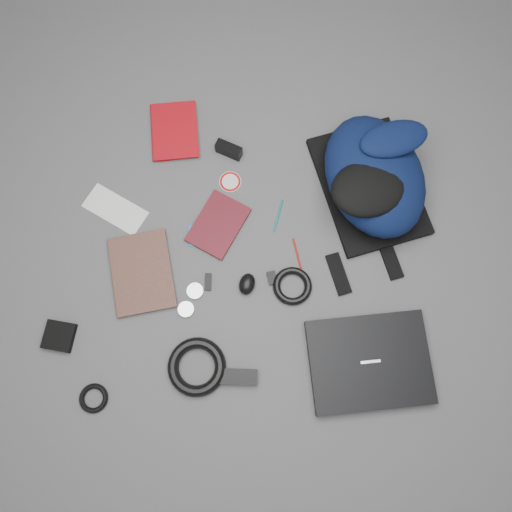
# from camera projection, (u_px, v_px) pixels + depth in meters

# --- Properties ---
(ground) EXTENTS (4.00, 4.00, 0.00)m
(ground) POSITION_uv_depth(u_px,v_px,m) (256.00, 257.00, 1.72)
(ground) COLOR #4F4F51
(ground) RESTS_ON ground
(backpack) EXTENTS (0.51, 0.59, 0.21)m
(backpack) POSITION_uv_depth(u_px,v_px,m) (374.00, 176.00, 1.68)
(backpack) COLOR black
(backpack) RESTS_ON ground
(laptop) EXTENTS (0.44, 0.37, 0.04)m
(laptop) POSITION_uv_depth(u_px,v_px,m) (369.00, 362.00, 1.61)
(laptop) COLOR black
(laptop) RESTS_ON ground
(textbook_red) EXTENTS (0.21, 0.25, 0.02)m
(textbook_red) POSITION_uv_depth(u_px,v_px,m) (151.00, 133.00, 1.82)
(textbook_red) COLOR maroon
(textbook_red) RESTS_ON ground
(comic_book) EXTENTS (0.27, 0.32, 0.02)m
(comic_book) POSITION_uv_depth(u_px,v_px,m) (112.00, 278.00, 1.69)
(comic_book) COLOR #A8500C
(comic_book) RESTS_ON ground
(envelope) EXTENTS (0.24, 0.18, 0.00)m
(envelope) POSITION_uv_depth(u_px,v_px,m) (115.00, 209.00, 1.76)
(envelope) COLOR silver
(envelope) RESTS_ON ground
(dvd_case) EXTENTS (0.22, 0.25, 0.02)m
(dvd_case) POSITION_uv_depth(u_px,v_px,m) (218.00, 225.00, 1.74)
(dvd_case) COLOR #430C13
(dvd_case) RESTS_ON ground
(compact_camera) EXTENTS (0.10, 0.06, 0.05)m
(compact_camera) POSITION_uv_depth(u_px,v_px,m) (229.00, 150.00, 1.79)
(compact_camera) COLOR black
(compact_camera) RESTS_ON ground
(sticker_disc) EXTENTS (0.09, 0.09, 0.00)m
(sticker_disc) POSITION_uv_depth(u_px,v_px,m) (230.00, 182.00, 1.78)
(sticker_disc) COLOR silver
(sticker_disc) RESTS_ON ground
(pen_teal) EXTENTS (0.03, 0.12, 0.01)m
(pen_teal) POSITION_uv_depth(u_px,v_px,m) (278.00, 216.00, 1.75)
(pen_teal) COLOR #0C6E6D
(pen_teal) RESTS_ON ground
(pen_red) EXTENTS (0.04, 0.12, 0.01)m
(pen_red) POSITION_uv_depth(u_px,v_px,m) (297.00, 255.00, 1.72)
(pen_red) COLOR #A20F0C
(pen_red) RESTS_ON ground
(id_badge) EXTENTS (0.06, 0.08, 0.00)m
(id_badge) POSITION_uv_depth(u_px,v_px,m) (196.00, 235.00, 1.73)
(id_badge) COLOR blue
(id_badge) RESTS_ON ground
(usb_black) EXTENTS (0.03, 0.06, 0.01)m
(usb_black) POSITION_uv_depth(u_px,v_px,m) (208.00, 282.00, 1.69)
(usb_black) COLOR black
(usb_black) RESTS_ON ground
(key_fob) EXTENTS (0.04, 0.05, 0.01)m
(key_fob) POSITION_uv_depth(u_px,v_px,m) (272.00, 278.00, 1.69)
(key_fob) COLOR black
(key_fob) RESTS_ON ground
(mouse) EXTENTS (0.06, 0.08, 0.04)m
(mouse) POSITION_uv_depth(u_px,v_px,m) (247.00, 284.00, 1.67)
(mouse) COLOR black
(mouse) RESTS_ON ground
(headphone_left) EXTENTS (0.06, 0.06, 0.01)m
(headphone_left) POSITION_uv_depth(u_px,v_px,m) (186.00, 309.00, 1.67)
(headphone_left) COLOR silver
(headphone_left) RESTS_ON ground
(headphone_right) EXTENTS (0.07, 0.07, 0.01)m
(headphone_right) POSITION_uv_depth(u_px,v_px,m) (195.00, 291.00, 1.68)
(headphone_right) COLOR silver
(headphone_right) RESTS_ON ground
(cable_coil) EXTENTS (0.15, 0.15, 0.03)m
(cable_coil) POSITION_uv_depth(u_px,v_px,m) (292.00, 286.00, 1.68)
(cable_coil) COLOR black
(cable_coil) RESTS_ON ground
(power_brick) EXTENTS (0.12, 0.06, 0.03)m
(power_brick) POSITION_uv_depth(u_px,v_px,m) (239.00, 377.00, 1.61)
(power_brick) COLOR black
(power_brick) RESTS_ON ground
(power_cord_coil) EXTENTS (0.23, 0.23, 0.04)m
(power_cord_coil) POSITION_uv_depth(u_px,v_px,m) (197.00, 367.00, 1.61)
(power_cord_coil) COLOR black
(power_cord_coil) RESTS_ON ground
(pouch) EXTENTS (0.10, 0.10, 0.02)m
(pouch) POSITION_uv_depth(u_px,v_px,m) (59.00, 336.00, 1.64)
(pouch) COLOR black
(pouch) RESTS_ON ground
(earbud_coil) EXTENTS (0.11, 0.11, 0.02)m
(earbud_coil) POSITION_uv_depth(u_px,v_px,m) (94.00, 398.00, 1.60)
(earbud_coil) COLOR black
(earbud_coil) RESTS_ON ground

